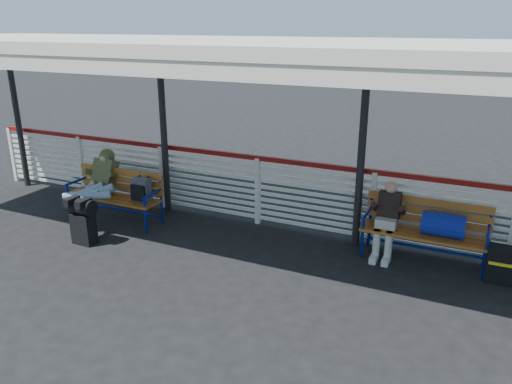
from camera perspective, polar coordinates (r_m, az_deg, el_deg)
The scene contains 9 objects.
ground at distance 7.37m, azimuth -6.10°, elevation -8.67°, with size 60.00×60.00×0.00m, color black.
fence at distance 8.66m, azimuth 0.20°, elevation 0.46°, with size 12.08×0.08×1.24m.
canopy at distance 7.30m, azimuth -3.32°, elevation 16.06°, with size 12.60×3.60×3.16m.
luggage_stack at distance 8.42m, azimuth -19.20°, elevation -2.96°, with size 0.46×0.27×0.76m.
bench_left at distance 9.10m, azimuth -15.02°, elevation 0.19°, with size 1.80×0.56×0.92m.
bench_right at distance 7.70m, azimuth 19.71°, elevation -3.60°, with size 1.80×0.56×0.92m.
traveler_man at distance 9.02m, azimuth -17.99°, elevation 0.41°, with size 0.94×1.64×0.77m.
companion_person at distance 7.74m, azimuth 14.72°, elevation -2.97°, with size 0.32×0.66×1.15m.
suitcase_side at distance 7.62m, azimuth 26.18°, elevation -7.46°, with size 0.38×0.24×0.53m.
Camera 1 is at (3.45, -5.56, 3.39)m, focal length 35.00 mm.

